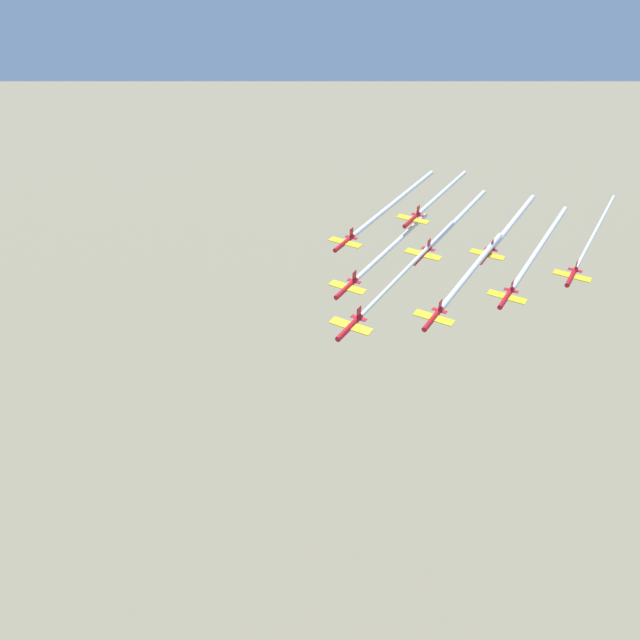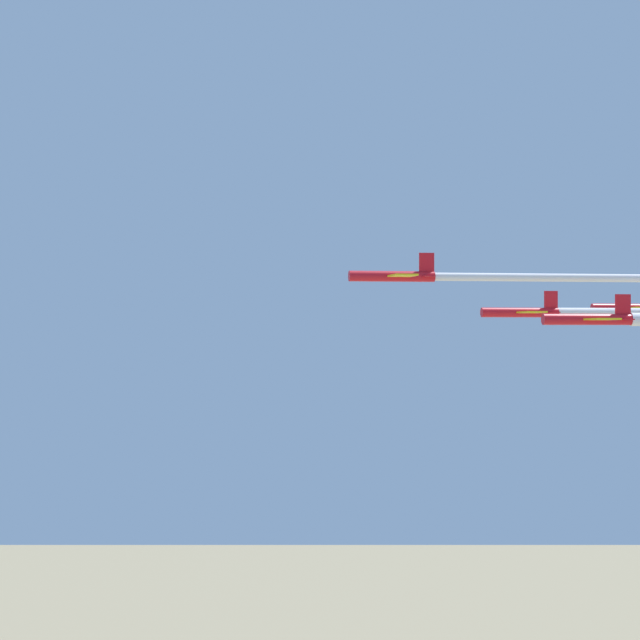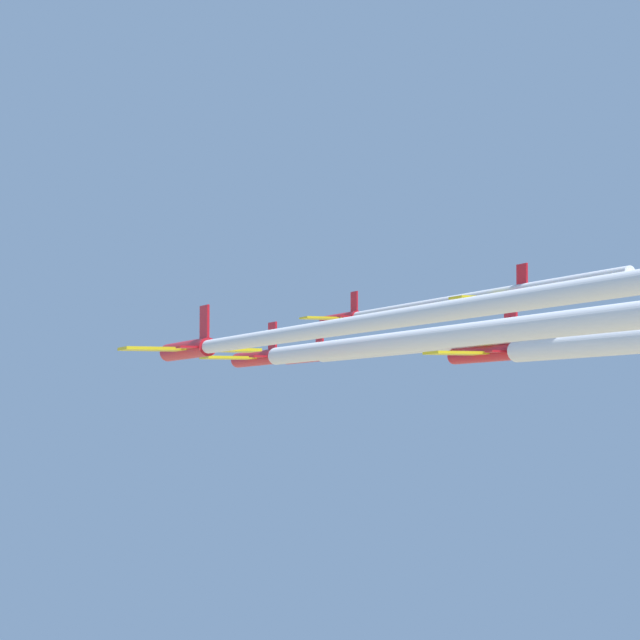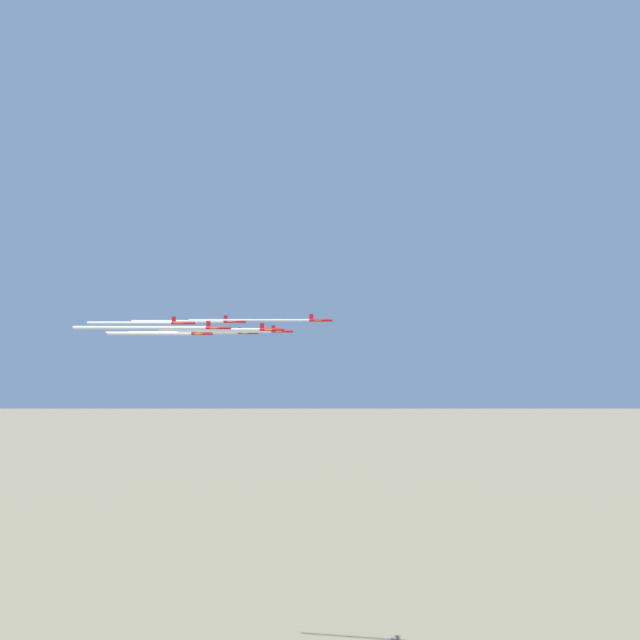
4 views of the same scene
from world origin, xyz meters
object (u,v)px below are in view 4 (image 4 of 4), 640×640
Objects in this scene: jet_1 at (281,331)px; jet_6 at (217,333)px; jet_5 at (217,328)px; jet_4 at (234,321)px; jet_2 at (271,330)px; jet_3 at (247,333)px; jet_7 at (201,334)px; jet_0 at (320,320)px; jet_8 at (182,323)px.

jet_1 is 1.00× the size of jet_6.
jet_4 is at bearing 180.00° from jet_5.
jet_2 is 19.86m from jet_5.
jet_6 is (-16.78, -10.59, -0.22)m from jet_3.
jet_7 is at bearing -120.47° from jet_2.
jet_5 is (18.98, -29.04, 1.76)m from jet_1.
jet_1 is at bearing 150.46° from jet_5.
jet_0 reaches higher than jet_8.
jet_0 is at bearing 59.53° from jet_3.
jet_0 is at bearing 120.47° from jet_2.
jet_0 is 1.00× the size of jet_2.
jet_2 is 34.30m from jet_8.
jet_8 is at bearing -120.47° from jet_5.
jet_5 is at bearing -29.54° from jet_1.
jet_3 is 1.00× the size of jet_8.
jet_6 is at bearing -120.47° from jet_1.
jet_1 is 39.84m from jet_8.
jet_2 is (17.88, -9.23, 1.00)m from jet_1.
jet_8 reaches higher than jet_6.
jet_3 is 19.85m from jet_6.
jet_3 is 1.00× the size of jet_4.
jet_7 is (-32.47, -40.99, -5.60)m from jet_0.
jet_4 is 20.25m from jet_5.
jet_3 is 1.00× the size of jet_6.
jet_2 reaches higher than jet_7.
jet_4 is at bearing -59.53° from jet_1.
jet_4 is 19.85m from jet_8.
jet_8 is at bearing -59.53° from jet_4.
jet_8 is (35.77, -18.45, 4.63)m from jet_6.
jet_6 is 40.51m from jet_8.
jet_0 is 52.59m from jet_7.
jet_6 is (-50.35, -31.77, -5.64)m from jet_0.
jet_0 is at bearing 59.53° from jet_6.
jet_6 is 1.00× the size of jet_7.
jet_3 is at bearing 59.53° from jet_6.
jet_3 is at bearing 180.00° from jet_5.
jet_3 is at bearing -120.47° from jet_0.
jet_1 is 1.00× the size of jet_3.
jet_0 is 40.06m from jet_3.
jet_4 is 1.00× the size of jet_8.
jet_2 is 52.86m from jet_6.
jet_1 is at bearing 59.53° from jet_3.
jet_3 is (-34.67, -1.36, -1.92)m from jet_2.
jet_4 reaches higher than jet_8.
jet_4 reaches higher than jet_7.
jet_2 is at bearing 59.53° from jet_7.
jet_5 is at bearing 18.78° from jet_6.
jet_3 is at bearing -120.47° from jet_1.
jet_7 is at bearing -59.53° from jet_3.
jet_1 is at bearing 59.53° from jet_6.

